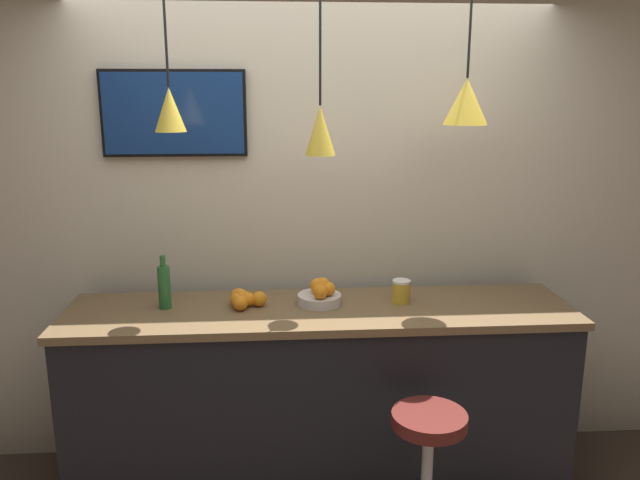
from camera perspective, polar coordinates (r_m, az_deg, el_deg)
back_wall at (r=3.44m, az=-0.50°, el=3.29°), size 8.00×0.06×2.90m
service_counter at (r=3.36m, az=-0.00°, el=-14.21°), size 2.55×0.62×1.00m
bar_stool at (r=2.97m, az=9.77°, el=-19.70°), size 0.41×0.41×0.70m
fruit_bowl at (r=3.18m, az=0.01°, el=-5.03°), size 0.22×0.22×0.13m
orange_pile at (r=3.18m, az=-6.98°, el=-5.35°), size 0.18×0.18×0.09m
juice_bottle at (r=3.21m, az=-14.06°, el=-4.10°), size 0.06×0.06×0.27m
spread_jar at (r=3.24m, az=7.44°, el=-4.67°), size 0.09×0.09×0.12m
pendant_lamp_left at (r=2.99m, az=-13.59°, el=11.70°), size 0.14×0.14×0.93m
pendant_lamp_middle at (r=2.96m, az=0.02°, el=10.18°), size 0.14×0.14×1.04m
pendant_lamp_right at (r=3.08m, az=13.22°, el=12.29°), size 0.21×0.21×0.90m
mounted_tv at (r=3.37m, az=-13.21°, el=11.21°), size 0.75×0.04×0.44m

